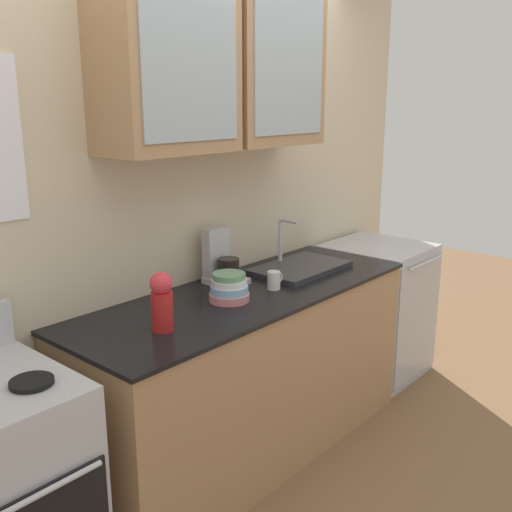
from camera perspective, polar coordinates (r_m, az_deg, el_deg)
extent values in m
plane|color=brown|center=(3.39, -0.71, -18.03)|extent=(10.00, 10.00, 0.00)
cube|color=beige|center=(3.16, -6.09, 5.56)|extent=(3.82, 0.10, 2.67)
cube|color=#A87F56|center=(2.74, -8.69, 18.27)|extent=(0.63, 0.32, 0.82)
cube|color=#9EADB7|center=(2.62, -6.21, 18.52)|extent=(0.54, 0.01, 0.70)
cube|color=#A87F56|center=(3.22, 0.86, 17.90)|extent=(0.63, 0.32, 0.82)
cube|color=#9EADB7|center=(3.11, 3.31, 17.98)|extent=(0.54, 0.01, 0.70)
cube|color=#A87F56|center=(3.17, -0.74, -11.35)|extent=(1.95, 0.66, 0.88)
cube|color=black|center=(3.00, -0.76, -3.62)|extent=(1.98, 0.68, 0.02)
cylinder|color=silver|center=(2.10, -20.08, -20.73)|extent=(0.45, 0.02, 0.02)
cylinder|color=black|center=(2.20, -20.74, -11.25)|extent=(0.15, 0.15, 0.02)
cube|color=#2D2D30|center=(3.36, 4.25, -1.14)|extent=(0.55, 0.35, 0.03)
cylinder|color=silver|center=(3.42, 2.35, 1.50)|extent=(0.02, 0.02, 0.24)
cylinder|color=silver|center=(3.35, 3.17, 3.36)|extent=(0.02, 0.12, 0.02)
cylinder|color=#D87F84|center=(2.86, -2.59, -3.94)|extent=(0.20, 0.20, 0.04)
cylinder|color=#8CB7E0|center=(2.85, -2.59, -3.30)|extent=(0.18, 0.18, 0.05)
cylinder|color=white|center=(2.84, -2.60, -2.65)|extent=(0.17, 0.17, 0.04)
cylinder|color=#669972|center=(2.83, -2.61, -2.05)|extent=(0.16, 0.16, 0.04)
cylinder|color=#B21E1E|center=(2.51, -8.99, -5.27)|extent=(0.09, 0.09, 0.17)
sphere|color=#D8333F|center=(2.47, -9.10, -2.61)|extent=(0.09, 0.09, 0.09)
cylinder|color=silver|center=(3.02, 1.72, -2.35)|extent=(0.07, 0.07, 0.09)
torus|color=silver|center=(3.05, 2.20, -2.09)|extent=(0.06, 0.01, 0.06)
cube|color=silver|center=(4.15, 11.37, -4.99)|extent=(0.60, 0.62, 0.90)
cube|color=silver|center=(4.02, 15.31, -5.92)|extent=(0.57, 0.01, 0.81)
cylinder|color=silver|center=(3.89, 16.03, -0.62)|extent=(0.45, 0.02, 0.02)
cube|color=#B7B7BC|center=(3.12, -2.89, -2.39)|extent=(0.17, 0.20, 0.03)
cylinder|color=black|center=(3.09, -2.64, -1.22)|extent=(0.11, 0.11, 0.11)
cube|color=#B7B7BC|center=(3.13, -3.85, 0.40)|extent=(0.15, 0.06, 0.26)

